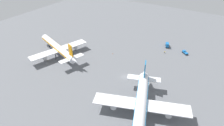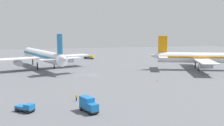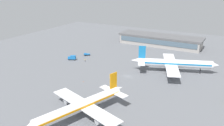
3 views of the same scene
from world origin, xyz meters
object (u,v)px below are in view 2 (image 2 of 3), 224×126
(pushback_tractor, at_px, (26,108))
(catering_truck, at_px, (88,105))
(airplane_at_gate, at_px, (204,58))
(safety_cone_near_gate, at_px, (157,81))
(airplane_taxiing, at_px, (43,56))
(ground_crew_worker, at_px, (76,98))
(fuel_truck, at_px, (89,57))

(pushback_tractor, relative_size, catering_truck, 0.78)
(airplane_at_gate, height_order, safety_cone_near_gate, airplane_at_gate)
(pushback_tractor, bearing_deg, airplane_at_gate, 72.92)
(airplane_at_gate, distance_m, airplane_taxiing, 71.84)
(catering_truck, relative_size, safety_cone_near_gate, 9.84)
(airplane_taxiing, bearing_deg, ground_crew_worker, 168.33)
(ground_crew_worker, bearing_deg, catering_truck, -146.30)
(airplane_at_gate, distance_m, fuel_truck, 69.55)
(airplane_at_gate, relative_size, fuel_truck, 8.02)
(fuel_truck, distance_m, safety_cone_near_gate, 76.02)
(pushback_tractor, relative_size, fuel_truck, 0.77)
(fuel_truck, height_order, ground_crew_worker, fuel_truck)
(fuel_truck, relative_size, ground_crew_worker, 3.57)
(pushback_tractor, xyz_separation_m, safety_cone_near_gate, (-26.52, 41.74, -0.67))
(airplane_at_gate, relative_size, pushback_tractor, 10.40)
(pushback_tractor, height_order, fuel_truck, fuel_truck)
(safety_cone_near_gate, bearing_deg, airplane_at_gate, 124.59)
(pushback_tractor, distance_m, fuel_truck, 105.18)
(ground_crew_worker, bearing_deg, airplane_taxiing, 32.68)
(airplane_at_gate, height_order, pushback_tractor, airplane_at_gate)
(pushback_tractor, bearing_deg, safety_cone_near_gate, 72.01)
(catering_truck, height_order, fuel_truck, catering_truck)
(airplane_taxiing, relative_size, pushback_tractor, 11.11)
(fuel_truck, bearing_deg, ground_crew_worker, -58.11)
(airplane_at_gate, height_order, catering_truck, airplane_at_gate)
(airplane_taxiing, distance_m, pushback_tractor, 66.87)
(pushback_tractor, distance_m, catering_truck, 13.96)
(airplane_at_gate, relative_size, safety_cone_near_gate, 79.76)
(ground_crew_worker, bearing_deg, safety_cone_near_gate, -32.86)
(catering_truck, distance_m, safety_cone_near_gate, 40.83)
(airplane_taxiing, relative_size, safety_cone_near_gate, 85.20)
(airplane_at_gate, xyz_separation_m, safety_cone_near_gate, (20.68, -30.00, -5.14))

